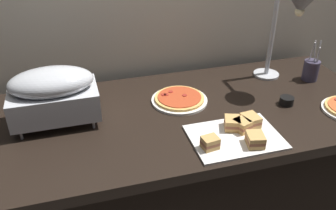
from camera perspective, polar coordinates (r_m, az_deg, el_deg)
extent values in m
cube|color=black|center=(1.75, 2.75, -1.71)|extent=(1.90, 0.84, 0.05)
cube|color=black|center=(1.98, 2.47, -11.06)|extent=(1.75, 0.74, 0.71)
cylinder|color=#B7BABF|center=(1.66, -21.82, -4.34)|extent=(0.01, 0.01, 0.04)
cylinder|color=#B7BABF|center=(1.64, -11.47, -2.91)|extent=(0.01, 0.01, 0.04)
cylinder|color=#B7BABF|center=(1.81, -21.53, -1.19)|extent=(0.01, 0.01, 0.04)
cylinder|color=#B7BABF|center=(1.79, -12.08, 0.15)|extent=(0.01, 0.01, 0.04)
cube|color=#B7BABF|center=(1.67, -17.17, 0.38)|extent=(0.37, 0.22, 0.13)
ellipsoid|color=#B7BABF|center=(1.63, -17.70, 3.43)|extent=(0.36, 0.21, 0.12)
cylinder|color=#B7BABF|center=(2.14, 14.98, 4.64)|extent=(0.14, 0.14, 0.01)
cylinder|color=#B7BABF|center=(2.05, 15.93, 11.02)|extent=(0.02, 0.02, 0.50)
cone|color=#595B60|center=(1.84, 19.96, 14.67)|extent=(0.15, 0.15, 0.10)
sphere|color=#F9EAB2|center=(1.85, 19.74, 13.48)|extent=(0.04, 0.04, 0.04)
cylinder|color=white|center=(1.81, 1.75, 0.73)|extent=(0.28, 0.28, 0.01)
cylinder|color=#DBA856|center=(1.80, 1.75, 1.06)|extent=(0.24, 0.24, 0.01)
cylinder|color=#AD3D1E|center=(1.80, 1.76, 1.28)|extent=(0.21, 0.21, 0.00)
cylinder|color=maroon|center=(1.81, 2.59, 1.52)|extent=(0.02, 0.02, 0.00)
cylinder|color=maroon|center=(1.81, -0.69, 1.61)|extent=(0.02, 0.02, 0.00)
cylinder|color=maroon|center=(1.81, -0.29, 1.62)|extent=(0.02, 0.02, 0.00)
cylinder|color=maroon|center=(1.84, 0.43, 2.07)|extent=(0.02, 0.02, 0.00)
cube|color=white|center=(1.58, 10.34, -4.92)|extent=(0.38, 0.27, 0.01)
cube|color=tan|center=(1.54, 13.32, -5.73)|extent=(0.08, 0.09, 0.02)
cube|color=brown|center=(1.53, 13.39, -5.25)|extent=(0.08, 0.09, 0.01)
cube|color=tan|center=(1.52, 13.47, -4.76)|extent=(0.08, 0.09, 0.02)
cube|color=tan|center=(1.49, 6.63, -6.31)|extent=(0.07, 0.06, 0.02)
cube|color=brown|center=(1.48, 6.67, -5.81)|extent=(0.07, 0.06, 0.01)
cube|color=tan|center=(1.47, 6.70, -5.31)|extent=(0.07, 0.06, 0.02)
cube|color=tan|center=(1.61, 11.38, -3.57)|extent=(0.08, 0.08, 0.02)
cube|color=brown|center=(1.60, 11.44, -3.10)|extent=(0.08, 0.08, 0.01)
cube|color=tan|center=(1.59, 11.50, -2.62)|extent=(0.08, 0.08, 0.02)
cube|color=tan|center=(1.65, 12.61, -2.85)|extent=(0.08, 0.09, 0.02)
cube|color=brown|center=(1.64, 12.67, -2.38)|extent=(0.08, 0.09, 0.01)
cube|color=tan|center=(1.63, 12.74, -1.91)|extent=(0.08, 0.09, 0.02)
cube|color=tan|center=(1.62, 9.89, -3.28)|extent=(0.09, 0.09, 0.02)
cube|color=brown|center=(1.61, 9.94, -2.80)|extent=(0.09, 0.09, 0.01)
cube|color=tan|center=(1.60, 9.99, -2.33)|extent=(0.09, 0.09, 0.02)
cylinder|color=black|center=(1.87, 17.93, 0.63)|extent=(0.07, 0.07, 0.04)
cylinder|color=#562D14|center=(1.86, 18.01, 1.07)|extent=(0.06, 0.06, 0.01)
cylinder|color=#383347|center=(2.15, 21.28, 5.04)|extent=(0.08, 0.08, 0.11)
cylinder|color=#B7BABF|center=(2.12, 22.18, 6.70)|extent=(0.03, 0.04, 0.19)
cylinder|color=#B7BABF|center=(2.12, 22.16, 6.35)|extent=(0.03, 0.03, 0.17)
cylinder|color=#B7BABF|center=(2.13, 21.19, 6.90)|extent=(0.01, 0.04, 0.18)
cylinder|color=#B7BABF|center=(2.12, 21.80, 6.79)|extent=(0.02, 0.03, 0.19)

